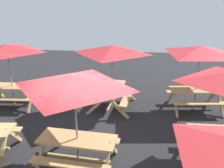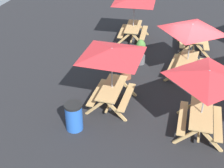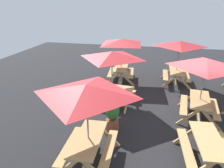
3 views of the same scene
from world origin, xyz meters
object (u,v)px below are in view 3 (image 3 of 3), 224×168
picnic_table_3 (179,47)px  picnic_table_6 (205,68)px  picnic_table_5 (121,45)px  potted_plant_0 (112,115)px  picnic_table_0 (112,59)px  picnic_table_1 (208,145)px  picnic_table_7 (86,96)px

picnic_table_3 → picnic_table_6: size_ratio=1.00×
picnic_table_3 → picnic_table_5: (0.10, -2.95, 0.00)m
picnic_table_6 → potted_plant_0: picnic_table_6 is taller
picnic_table_5 → potted_plant_0: 5.22m
picnic_table_0 → picnic_table_1: size_ratio=1.22×
picnic_table_5 → picnic_table_0: bearing=-3.3°
picnic_table_0 → picnic_table_7: bearing=-80.7°
picnic_table_5 → picnic_table_7: bearing=-3.4°
picnic_table_1 → picnic_table_6: bearing=171.8°
picnic_table_1 → picnic_table_5: picnic_table_5 is taller
picnic_table_3 → picnic_table_6: (3.53, 0.67, 0.00)m
picnic_table_0 → picnic_table_3: same height
picnic_table_7 → potted_plant_0: 2.21m
picnic_table_1 → picnic_table_7: (0.63, -3.16, 1.43)m
picnic_table_3 → picnic_table_5: same height
picnic_table_0 → potted_plant_0: 2.50m
picnic_table_6 → picnic_table_3: bearing=-163.5°
picnic_table_6 → picnic_table_7: 4.62m
picnic_table_0 → picnic_table_5: size_ratio=0.83×
picnic_table_3 → picnic_table_0: bearing=-42.8°
picnic_table_5 → picnic_table_7: same height
picnic_table_0 → picnic_table_6: same height
picnic_table_3 → picnic_table_7: same height
picnic_table_0 → potted_plant_0: size_ratio=2.10×
potted_plant_0 → picnic_table_0: bearing=-167.2°
picnic_table_1 → picnic_table_7: size_ratio=0.82×
picnic_table_7 → picnic_table_5: bearing=179.8°
picnic_table_0 → potted_plant_0: picnic_table_0 is taller
picnic_table_1 → potted_plant_0: 3.05m
picnic_table_6 → potted_plant_0: size_ratio=2.10×
picnic_table_0 → picnic_table_3: size_ratio=1.00×
picnic_table_7 → potted_plant_0: size_ratio=2.10×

